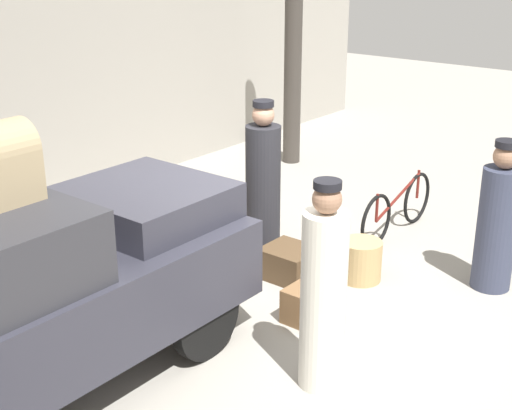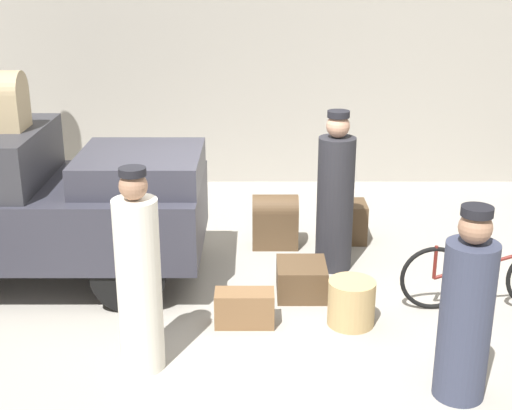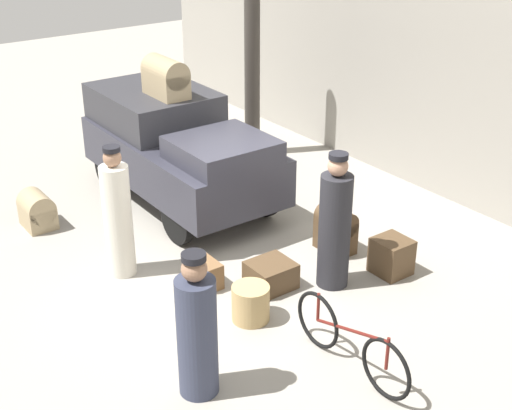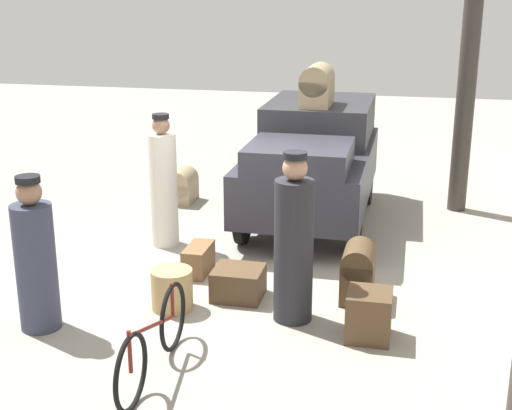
{
  "view_description": "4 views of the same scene",
  "coord_description": "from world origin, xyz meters",
  "px_view_note": "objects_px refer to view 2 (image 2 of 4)",
  "views": [
    {
      "loc": [
        -5.03,
        -4.01,
        3.47
      ],
      "look_at": [
        0.2,
        0.2,
        0.95
      ],
      "focal_mm": 50.0,
      "sensor_mm": 36.0,
      "label": 1
    },
    {
      "loc": [
        0.19,
        -6.6,
        3.34
      ],
      "look_at": [
        0.2,
        0.2,
        0.95
      ],
      "focal_mm": 50.0,
      "sensor_mm": 36.0,
      "label": 2
    },
    {
      "loc": [
        6.83,
        -4.62,
        4.87
      ],
      "look_at": [
        0.2,
        0.2,
        0.95
      ],
      "focal_mm": 50.0,
      "sensor_mm": 36.0,
      "label": 3
    },
    {
      "loc": [
        7.78,
        1.89,
        3.36
      ],
      "look_at": [
        0.2,
        0.2,
        0.95
      ],
      "focal_mm": 50.0,
      "sensor_mm": 36.0,
      "label": 4
    }
  ],
  "objects_px": {
    "porter_standing_middle": "(334,198)",
    "trunk_wicker_pale": "(243,308)",
    "trunk_large_brown": "(346,222)",
    "suitcase_tan_flat": "(300,279)",
    "truck": "(19,197)",
    "suitcase_small_leather": "(274,220)",
    "porter_with_bicycle": "(465,314)",
    "conductor_in_dark_uniform": "(138,280)",
    "wicker_basket": "(350,303)",
    "bicycle": "(486,277)"
  },
  "relations": [
    {
      "from": "truck",
      "to": "suitcase_tan_flat",
      "type": "xyz_separation_m",
      "value": [
        2.96,
        -0.4,
        -0.76
      ]
    },
    {
      "from": "suitcase_tan_flat",
      "to": "suitcase_small_leather",
      "type": "distance_m",
      "value": 1.33
    },
    {
      "from": "porter_standing_middle",
      "to": "trunk_wicker_pale",
      "type": "bearing_deg",
      "value": -126.37
    },
    {
      "from": "truck",
      "to": "conductor_in_dark_uniform",
      "type": "height_order",
      "value": "conductor_in_dark_uniform"
    },
    {
      "from": "bicycle",
      "to": "porter_standing_middle",
      "type": "height_order",
      "value": "porter_standing_middle"
    },
    {
      "from": "bicycle",
      "to": "conductor_in_dark_uniform",
      "type": "relative_size",
      "value": 0.96
    },
    {
      "from": "truck",
      "to": "trunk_large_brown",
      "type": "bearing_deg",
      "value": 16.87
    },
    {
      "from": "porter_standing_middle",
      "to": "porter_with_bicycle",
      "type": "bearing_deg",
      "value": -73.07
    },
    {
      "from": "conductor_in_dark_uniform",
      "to": "suitcase_tan_flat",
      "type": "distance_m",
      "value": 2.09
    },
    {
      "from": "wicker_basket",
      "to": "trunk_large_brown",
      "type": "relative_size",
      "value": 0.92
    },
    {
      "from": "porter_with_bicycle",
      "to": "trunk_large_brown",
      "type": "height_order",
      "value": "porter_with_bicycle"
    },
    {
      "from": "truck",
      "to": "trunk_wicker_pale",
      "type": "xyz_separation_m",
      "value": [
        2.38,
        -1.04,
        -0.76
      ]
    },
    {
      "from": "trunk_large_brown",
      "to": "suitcase_small_leather",
      "type": "relative_size",
      "value": 0.75
    },
    {
      "from": "conductor_in_dark_uniform",
      "to": "suitcase_small_leather",
      "type": "distance_m",
      "value": 2.97
    },
    {
      "from": "truck",
      "to": "trunk_wicker_pale",
      "type": "height_order",
      "value": "truck"
    },
    {
      "from": "suitcase_tan_flat",
      "to": "suitcase_small_leather",
      "type": "xyz_separation_m",
      "value": [
        -0.24,
        1.3,
        0.17
      ]
    },
    {
      "from": "porter_with_bicycle",
      "to": "suitcase_tan_flat",
      "type": "height_order",
      "value": "porter_with_bicycle"
    },
    {
      "from": "trunk_wicker_pale",
      "to": "suitcase_tan_flat",
      "type": "relative_size",
      "value": 1.03
    },
    {
      "from": "truck",
      "to": "porter_standing_middle",
      "type": "distance_m",
      "value": 3.37
    },
    {
      "from": "porter_with_bicycle",
      "to": "suitcase_small_leather",
      "type": "bearing_deg",
      "value": 114.23
    },
    {
      "from": "suitcase_small_leather",
      "to": "wicker_basket",
      "type": "bearing_deg",
      "value": -70.7
    },
    {
      "from": "bicycle",
      "to": "wicker_basket",
      "type": "relative_size",
      "value": 3.81
    },
    {
      "from": "trunk_wicker_pale",
      "to": "trunk_large_brown",
      "type": "relative_size",
      "value": 1.16
    },
    {
      "from": "truck",
      "to": "bicycle",
      "type": "xyz_separation_m",
      "value": [
        4.76,
        -0.72,
        -0.59
      ]
    },
    {
      "from": "bicycle",
      "to": "suitcase_small_leather",
      "type": "relative_size",
      "value": 2.63
    },
    {
      "from": "bicycle",
      "to": "truck",
      "type": "bearing_deg",
      "value": 171.42
    },
    {
      "from": "trunk_large_brown",
      "to": "suitcase_tan_flat",
      "type": "relative_size",
      "value": 0.89
    },
    {
      "from": "conductor_in_dark_uniform",
      "to": "suitcase_small_leather",
      "type": "bearing_deg",
      "value": 65.91
    },
    {
      "from": "conductor_in_dark_uniform",
      "to": "trunk_wicker_pale",
      "type": "xyz_separation_m",
      "value": [
        0.86,
        0.73,
        -0.65
      ]
    },
    {
      "from": "truck",
      "to": "porter_standing_middle",
      "type": "xyz_separation_m",
      "value": [
        3.36,
        0.29,
        -0.11
      ]
    },
    {
      "from": "truck",
      "to": "conductor_in_dark_uniform",
      "type": "relative_size",
      "value": 2.03
    },
    {
      "from": "wicker_basket",
      "to": "porter_with_bicycle",
      "type": "distance_m",
      "value": 1.46
    },
    {
      "from": "porter_standing_middle",
      "to": "suitcase_tan_flat",
      "type": "distance_m",
      "value": 1.02
    },
    {
      "from": "trunk_wicker_pale",
      "to": "trunk_large_brown",
      "type": "height_order",
      "value": "trunk_large_brown"
    },
    {
      "from": "truck",
      "to": "porter_with_bicycle",
      "type": "xyz_separation_m",
      "value": [
        4.11,
        -2.19,
        -0.21
      ]
    },
    {
      "from": "conductor_in_dark_uniform",
      "to": "trunk_large_brown",
      "type": "bearing_deg",
      "value": 53.92
    },
    {
      "from": "suitcase_tan_flat",
      "to": "conductor_in_dark_uniform",
      "type": "bearing_deg",
      "value": -136.3
    },
    {
      "from": "porter_standing_middle",
      "to": "porter_with_bicycle",
      "type": "relative_size",
      "value": 1.12
    },
    {
      "from": "truck",
      "to": "wicker_basket",
      "type": "xyz_separation_m",
      "value": [
        3.39,
        -1.02,
        -0.71
      ]
    },
    {
      "from": "porter_with_bicycle",
      "to": "trunk_large_brown",
      "type": "relative_size",
      "value": 3.29
    },
    {
      "from": "trunk_large_brown",
      "to": "porter_with_bicycle",
      "type": "bearing_deg",
      "value": -81.28
    },
    {
      "from": "trunk_large_brown",
      "to": "suitcase_tan_flat",
      "type": "xyz_separation_m",
      "value": [
        -0.65,
        -1.49,
        -0.07
      ]
    },
    {
      "from": "porter_standing_middle",
      "to": "trunk_wicker_pale",
      "type": "relative_size",
      "value": 3.18
    },
    {
      "from": "bicycle",
      "to": "trunk_large_brown",
      "type": "relative_size",
      "value": 3.51
    },
    {
      "from": "wicker_basket",
      "to": "porter_with_bicycle",
      "type": "height_order",
      "value": "porter_with_bicycle"
    },
    {
      "from": "trunk_wicker_pale",
      "to": "suitcase_tan_flat",
      "type": "distance_m",
      "value": 0.87
    },
    {
      "from": "conductor_in_dark_uniform",
      "to": "suitcase_tan_flat",
      "type": "relative_size",
      "value": 3.25
    },
    {
      "from": "wicker_basket",
      "to": "suitcase_tan_flat",
      "type": "distance_m",
      "value": 0.77
    },
    {
      "from": "porter_standing_middle",
      "to": "trunk_large_brown",
      "type": "height_order",
      "value": "porter_standing_middle"
    },
    {
      "from": "porter_standing_middle",
      "to": "conductor_in_dark_uniform",
      "type": "bearing_deg",
      "value": -131.73
    }
  ]
}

